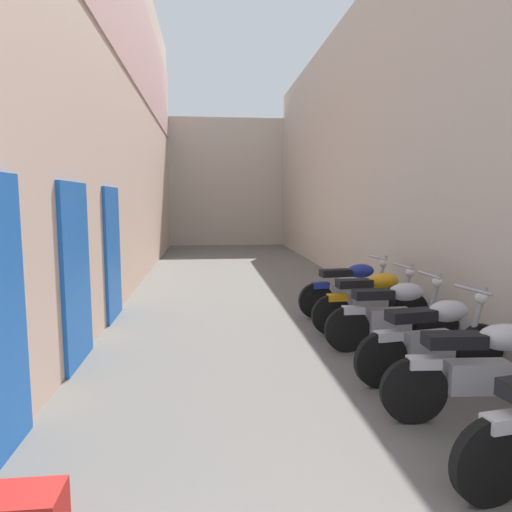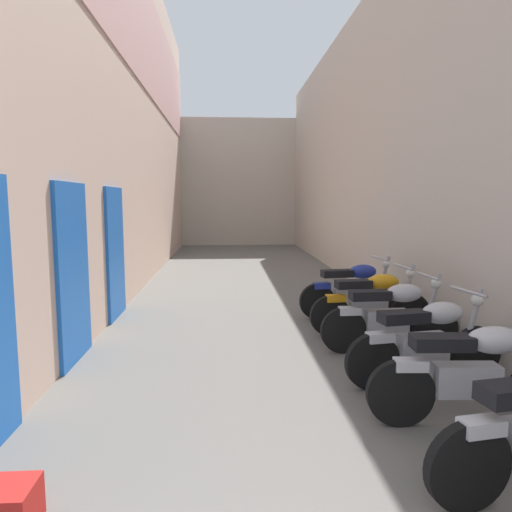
{
  "view_description": "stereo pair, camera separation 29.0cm",
  "coord_description": "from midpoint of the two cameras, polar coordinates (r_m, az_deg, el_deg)",
  "views": [
    {
      "loc": [
        -0.9,
        -0.11,
        1.99
      ],
      "look_at": [
        -0.12,
        7.16,
        1.1
      ],
      "focal_mm": 32.54,
      "sensor_mm": 36.0,
      "label": 1
    },
    {
      "loc": [
        -0.61,
        -0.13,
        1.99
      ],
      "look_at": [
        -0.12,
        7.16,
        1.1
      ],
      "focal_mm": 32.54,
      "sensor_mm": 36.0,
      "label": 2
    }
  ],
  "objects": [
    {
      "name": "ground_plane",
      "position": [
        8.56,
        -0.88,
        -6.53
      ],
      "size": [
        36.34,
        36.34,
        0.0
      ],
      "primitive_type": "plane",
      "color": "#66635E"
    },
    {
      "name": "building_left",
      "position": [
        10.64,
        -17.31,
        18.27
      ],
      "size": [
        0.45,
        20.34,
        8.22
      ],
      "color": "beige",
      "rests_on": "ground"
    },
    {
      "name": "building_right",
      "position": [
        10.92,
        12.68,
        13.23
      ],
      "size": [
        0.45,
        20.34,
        6.44
      ],
      "color": "beige",
      "rests_on": "ground"
    },
    {
      "name": "building_far_end",
      "position": [
        21.48,
        -4.13,
        8.94
      ],
      "size": [
        7.98,
        2.0,
        5.51
      ],
      "primitive_type": "cube",
      "color": "beige",
      "rests_on": "ground"
    },
    {
      "name": "motorcycle_third",
      "position": [
        4.65,
        24.64,
        -12.4
      ],
      "size": [
        1.85,
        0.58,
        1.04
      ],
      "color": "black",
      "rests_on": "ground"
    },
    {
      "name": "motorcycle_fourth",
      "position": [
        5.44,
        19.53,
        -9.38
      ],
      "size": [
        1.84,
        0.58,
        1.04
      ],
      "color": "black",
      "rests_on": "ground"
    },
    {
      "name": "motorcycle_fifth",
      "position": [
        6.4,
        15.29,
        -6.77
      ],
      "size": [
        1.85,
        0.58,
        1.04
      ],
      "color": "black",
      "rests_on": "ground"
    },
    {
      "name": "motorcycle_sixth",
      "position": [
        7.14,
        12.93,
        -5.29
      ],
      "size": [
        1.85,
        0.58,
        1.04
      ],
      "color": "black",
      "rests_on": "ground"
    },
    {
      "name": "motorcycle_seventh",
      "position": [
        8.09,
        10.6,
        -3.81
      ],
      "size": [
        1.85,
        0.58,
        1.04
      ],
      "color": "black",
      "rests_on": "ground"
    }
  ]
}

